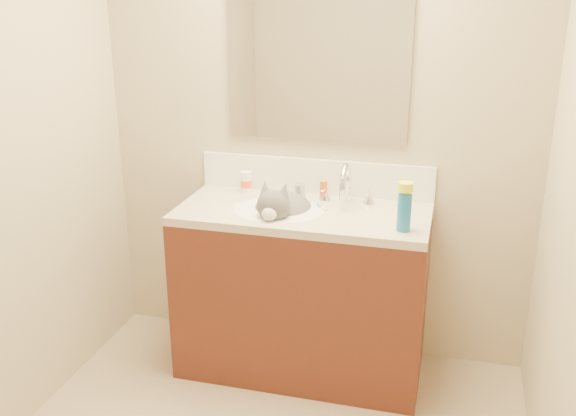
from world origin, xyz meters
The scene contains 16 objects.
room_shell centered at (0.00, 0.00, 1.49)m, with size 2.24×2.54×2.52m.
vanity_cabinet centered at (0.00, 0.97, 0.41)m, with size 1.20×0.55×0.82m, color #502115.
counter_slab centered at (0.00, 0.97, 0.84)m, with size 1.20×0.55×0.04m, color beige.
basin centered at (-0.12, 0.94, 0.79)m, with size 0.45×0.36×0.14m, color white.
faucet centered at (0.18, 1.11, 0.95)m, with size 0.28×0.20×0.21m.
cat centered at (-0.10, 0.97, 0.83)m, with size 0.34×0.42×0.33m.
backsplash centered at (0.00, 1.24, 0.95)m, with size 1.20×0.02×0.18m, color white.
mirror centered at (0.00, 1.24, 1.54)m, with size 0.90×0.02×0.80m, color white.
pill_bottle centered at (-0.35, 1.17, 0.91)m, with size 0.06×0.06×0.11m, color white.
pill_label centered at (-0.35, 1.17, 0.90)m, with size 0.06×0.06×0.04m, color #F95F29.
silver_jar centered at (-0.06, 1.16, 0.89)m, with size 0.06×0.06×0.07m, color #B7B7BC.
amber_bottle centered at (0.06, 1.16, 0.91)m, with size 0.04×0.04×0.09m, color #CC5618.
toothbrush centered at (0.07, 1.03, 0.86)m, with size 0.01×0.12×0.01m, color white.
toothbrush_head centered at (0.07, 1.03, 0.87)m, with size 0.02×0.03×0.02m, color #70B7EE.
spray_can centered at (0.49, 0.82, 0.94)m, with size 0.06×0.06×0.16m, color #1966B1.
spray_cap centered at (0.49, 0.82, 1.06)m, with size 0.06×0.06×0.04m, color #F6FD1A.
Camera 1 is at (0.67, -1.82, 1.88)m, focal length 40.00 mm.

